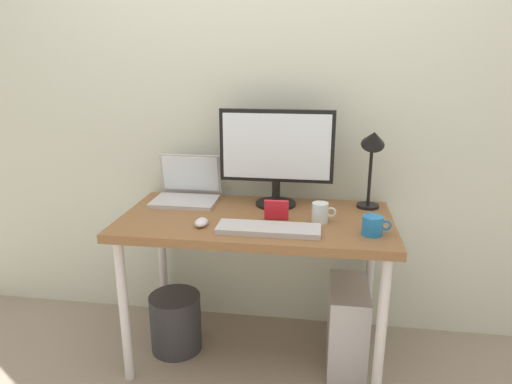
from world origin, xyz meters
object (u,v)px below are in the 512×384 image
desk (256,232)px  coffee_mug (373,225)px  wastebasket (176,322)px  desk_lamp (373,151)px  photo_frame (276,210)px  computer_tower (347,326)px  keyboard (269,229)px  laptop (187,189)px  monitor (276,152)px  glass_cup (320,213)px  mouse (201,222)px

desk → coffee_mug: 0.55m
wastebasket → desk_lamp: bearing=11.2°
photo_frame → computer_tower: photo_frame is taller
keyboard → photo_frame: bearing=83.4°
laptop → keyboard: 0.60m
keyboard → photo_frame: size_ratio=4.00×
desk_lamp → photo_frame: (-0.43, -0.21, -0.24)m
laptop → desk_lamp: size_ratio=0.77×
laptop → coffee_mug: 0.97m
desk → photo_frame: photo_frame is taller
monitor → laptop: (-0.46, 0.01, -0.21)m
laptop → monitor: bearing=-1.9°
desk → keyboard: bearing=-65.8°
keyboard → glass_cup: bearing=34.6°
laptop → mouse: (0.17, -0.36, -0.04)m
computer_tower → photo_frame: bearing=-176.2°
desk → mouse: bearing=-145.0°
desk_lamp → computer_tower: (-0.08, -0.19, -0.83)m
keyboard → wastebasket: (-0.50, 0.18, -0.61)m
keyboard → computer_tower: bearing=25.5°
keyboard → wastebasket: bearing=160.3°
photo_frame → desk: bearing=164.6°
desk → computer_tower: (0.45, -0.00, -0.46)m
monitor → laptop: 0.51m
keyboard → glass_cup: 0.26m
desk → glass_cup: bearing=-5.7°
monitor → desk_lamp: bearing=0.1°
monitor → mouse: 0.52m
monitor → keyboard: bearing=-88.9°
laptop → wastebasket: 0.69m
coffee_mug → computer_tower: size_ratio=0.29×
monitor → photo_frame: 0.31m
mouse → photo_frame: size_ratio=0.82×
monitor → desk_lamp: monitor is taller
monitor → mouse: size_ratio=6.17×
computer_tower → wastebasket: (-0.86, 0.00, -0.06)m
desk_lamp → mouse: bearing=-155.5°
glass_cup → desk_lamp: bearing=43.1°
desk_lamp → wastebasket: desk_lamp is taller
coffee_mug → photo_frame: (-0.42, 0.12, 0.01)m
laptop → photo_frame: bearing=-25.2°
mouse → wastebasket: (-0.20, 0.15, -0.61)m
desk → coffee_mug: size_ratio=10.32×
laptop → glass_cup: laptop is taller
wastebasket → mouse: bearing=-37.9°
coffee_mug → wastebasket: (-0.93, 0.15, -0.64)m
mouse → wastebasket: bearing=142.1°
desk → computer_tower: desk is taller
keyboard → mouse: size_ratio=4.89×
mouse → photo_frame: bearing=21.8°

